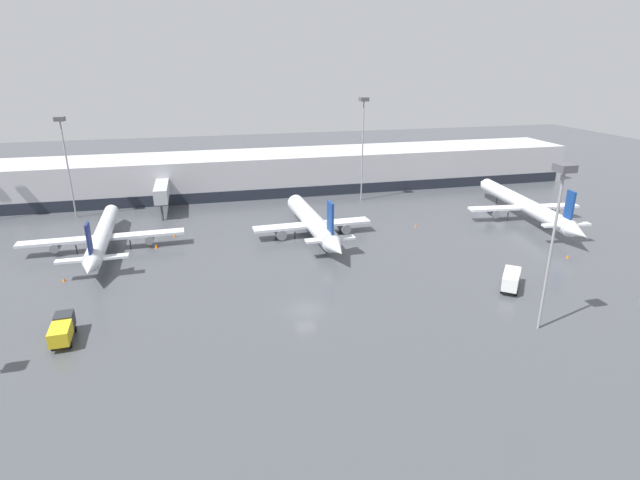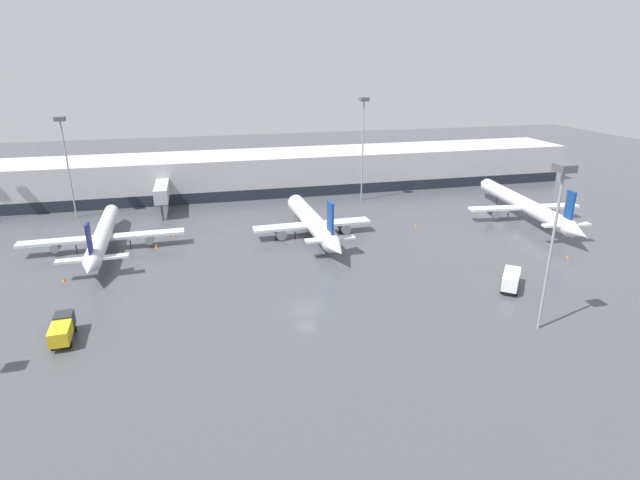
{
  "view_description": "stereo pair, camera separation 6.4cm",
  "coord_description": "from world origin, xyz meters",
  "px_view_note": "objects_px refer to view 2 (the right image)",
  "views": [
    {
      "loc": [
        -11.79,
        -54.96,
        29.67
      ],
      "look_at": [
        6.01,
        16.68,
        3.0
      ],
      "focal_mm": 28.0,
      "sensor_mm": 36.0,
      "label": 1
    },
    {
      "loc": [
        -11.72,
        -54.97,
        29.67
      ],
      "look_at": [
        6.01,
        16.68,
        3.0
      ],
      "focal_mm": 28.0,
      "sensor_mm": 36.0,
      "label": 2
    }
  ],
  "objects_px": {
    "parked_jet_0": "(313,222)",
    "service_truck_0": "(62,329)",
    "traffic_cone_4": "(156,246)",
    "apron_light_mast_1": "(559,203)",
    "apron_light_mast_2": "(363,122)",
    "apron_light_mast_4": "(63,140)",
    "traffic_cone_3": "(568,256)",
    "parked_jet_1": "(524,205)",
    "traffic_cone_2": "(416,226)",
    "traffic_cone_1": "(175,235)",
    "traffic_cone_0": "(64,279)",
    "service_truck_1": "(511,279)",
    "parked_jet_2": "(103,235)"
  },
  "relations": [
    {
      "from": "service_truck_0",
      "to": "apron_light_mast_2",
      "type": "xyz_separation_m",
      "value": [
        51.29,
        48.92,
        15.64
      ]
    },
    {
      "from": "traffic_cone_3",
      "to": "apron_light_mast_2",
      "type": "relative_size",
      "value": 0.03
    },
    {
      "from": "service_truck_1",
      "to": "traffic_cone_4",
      "type": "distance_m",
      "value": 55.93
    },
    {
      "from": "traffic_cone_3",
      "to": "traffic_cone_0",
      "type": "bearing_deg",
      "value": 172.76
    },
    {
      "from": "service_truck_0",
      "to": "service_truck_1",
      "type": "bearing_deg",
      "value": -93.32
    },
    {
      "from": "traffic_cone_2",
      "to": "apron_light_mast_1",
      "type": "distance_m",
      "value": 41.11
    },
    {
      "from": "parked_jet_0",
      "to": "service_truck_0",
      "type": "relative_size",
      "value": 5.79
    },
    {
      "from": "traffic_cone_1",
      "to": "apron_light_mast_4",
      "type": "height_order",
      "value": "apron_light_mast_4"
    },
    {
      "from": "traffic_cone_0",
      "to": "apron_light_mast_2",
      "type": "xyz_separation_m",
      "value": [
        54.98,
        31.52,
        16.85
      ]
    },
    {
      "from": "parked_jet_0",
      "to": "parked_jet_1",
      "type": "bearing_deg",
      "value": -92.88
    },
    {
      "from": "apron_light_mast_1",
      "to": "apron_light_mast_2",
      "type": "distance_m",
      "value": 59.38
    },
    {
      "from": "parked_jet_0",
      "to": "apron_light_mast_1",
      "type": "bearing_deg",
      "value": -156.75
    },
    {
      "from": "parked_jet_2",
      "to": "parked_jet_0",
      "type": "bearing_deg",
      "value": -93.54
    },
    {
      "from": "parked_jet_1",
      "to": "parked_jet_2",
      "type": "relative_size",
      "value": 1.16
    },
    {
      "from": "parked_jet_0",
      "to": "service_truck_0",
      "type": "distance_m",
      "value": 45.04
    },
    {
      "from": "parked_jet_1",
      "to": "service_truck_0",
      "type": "distance_m",
      "value": 82.42
    },
    {
      "from": "traffic_cone_3",
      "to": "apron_light_mast_1",
      "type": "relative_size",
      "value": 0.03
    },
    {
      "from": "traffic_cone_4",
      "to": "apron_light_mast_1",
      "type": "relative_size",
      "value": 0.04
    },
    {
      "from": "apron_light_mast_2",
      "to": "service_truck_0",
      "type": "bearing_deg",
      "value": -136.36
    },
    {
      "from": "parked_jet_1",
      "to": "traffic_cone_3",
      "type": "distance_m",
      "value": 20.67
    },
    {
      "from": "parked_jet_1",
      "to": "parked_jet_0",
      "type": "bearing_deg",
      "value": 95.46
    },
    {
      "from": "service_truck_0",
      "to": "traffic_cone_4",
      "type": "distance_m",
      "value": 29.42
    },
    {
      "from": "service_truck_0",
      "to": "apron_light_mast_4",
      "type": "relative_size",
      "value": 0.29
    },
    {
      "from": "parked_jet_1",
      "to": "traffic_cone_2",
      "type": "distance_m",
      "value": 22.72
    },
    {
      "from": "traffic_cone_2",
      "to": "traffic_cone_4",
      "type": "distance_m",
      "value": 46.81
    },
    {
      "from": "parked_jet_0",
      "to": "parked_jet_1",
      "type": "distance_m",
      "value": 42.49
    },
    {
      "from": "parked_jet_1",
      "to": "traffic_cone_0",
      "type": "distance_m",
      "value": 82.04
    },
    {
      "from": "traffic_cone_1",
      "to": "traffic_cone_3",
      "type": "bearing_deg",
      "value": -22.8
    },
    {
      "from": "parked_jet_2",
      "to": "traffic_cone_2",
      "type": "height_order",
      "value": "parked_jet_2"
    },
    {
      "from": "service_truck_1",
      "to": "traffic_cone_4",
      "type": "xyz_separation_m",
      "value": [
        -48.21,
        28.34,
        -1.16
      ]
    },
    {
      "from": "traffic_cone_3",
      "to": "apron_light_mast_2",
      "type": "bearing_deg",
      "value": 116.94
    },
    {
      "from": "traffic_cone_0",
      "to": "traffic_cone_1",
      "type": "bearing_deg",
      "value": 47.25
    },
    {
      "from": "apron_light_mast_2",
      "to": "service_truck_1",
      "type": "bearing_deg",
      "value": -83.91
    },
    {
      "from": "service_truck_1",
      "to": "traffic_cone_1",
      "type": "height_order",
      "value": "service_truck_1"
    },
    {
      "from": "traffic_cone_1",
      "to": "traffic_cone_0",
      "type": "bearing_deg",
      "value": -132.75
    },
    {
      "from": "parked_jet_2",
      "to": "traffic_cone_1",
      "type": "bearing_deg",
      "value": -70.59
    },
    {
      "from": "traffic_cone_0",
      "to": "parked_jet_0",
      "type": "bearing_deg",
      "value": 15.33
    },
    {
      "from": "service_truck_1",
      "to": "service_truck_0",
      "type": "bearing_deg",
      "value": -51.65
    },
    {
      "from": "traffic_cone_2",
      "to": "traffic_cone_4",
      "type": "height_order",
      "value": "traffic_cone_4"
    },
    {
      "from": "parked_jet_2",
      "to": "apron_light_mast_1",
      "type": "distance_m",
      "value": 67.6
    },
    {
      "from": "traffic_cone_0",
      "to": "apron_light_mast_1",
      "type": "bearing_deg",
      "value": -25.94
    },
    {
      "from": "parked_jet_2",
      "to": "apron_light_mast_1",
      "type": "relative_size",
      "value": 1.72
    },
    {
      "from": "traffic_cone_0",
      "to": "apron_light_mast_2",
      "type": "height_order",
      "value": "apron_light_mast_2"
    },
    {
      "from": "traffic_cone_4",
      "to": "apron_light_mast_2",
      "type": "height_order",
      "value": "apron_light_mast_2"
    },
    {
      "from": "apron_light_mast_4",
      "to": "service_truck_0",
      "type": "bearing_deg",
      "value": -80.63
    },
    {
      "from": "apron_light_mast_1",
      "to": "parked_jet_1",
      "type": "bearing_deg",
      "value": 57.4
    },
    {
      "from": "apron_light_mast_2",
      "to": "apron_light_mast_4",
      "type": "distance_m",
      "value": 59.62
    },
    {
      "from": "traffic_cone_4",
      "to": "traffic_cone_3",
      "type": "bearing_deg",
      "value": -17.74
    },
    {
      "from": "traffic_cone_2",
      "to": "traffic_cone_0",
      "type": "bearing_deg",
      "value": -169.88
    },
    {
      "from": "traffic_cone_3",
      "to": "apron_light_mast_4",
      "type": "height_order",
      "value": "apron_light_mast_4"
    }
  ]
}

